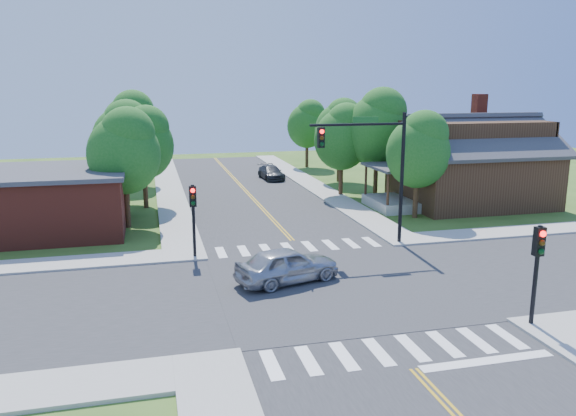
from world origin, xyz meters
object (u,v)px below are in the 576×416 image
object	(u,v)px
car_dgrey	(271,173)
signal_mast_ne	(373,158)
house_ne	(471,159)
car_silver	(287,266)
signal_pole_se	(538,257)
signal_pole_nw	(193,207)

from	to	relation	value
car_dgrey	signal_mast_ne	bearing A→B (deg)	-92.69
house_ne	car_silver	bearing A→B (deg)	-142.18
signal_pole_se	signal_pole_nw	world-z (taller)	same
car_silver	signal_mast_ne	bearing A→B (deg)	-67.72
signal_mast_ne	house_ne	distance (m)	14.23
signal_mast_ne	signal_pole_nw	xyz separation A→B (m)	(-9.51, -0.01, -2.19)
signal_pole_se	car_silver	size ratio (longest dim) A/B	0.76
signal_mast_ne	signal_pole_se	world-z (taller)	signal_mast_ne
signal_mast_ne	signal_pole_nw	distance (m)	9.76
signal_pole_se	signal_pole_nw	bearing A→B (deg)	135.00
signal_pole_nw	house_ne	bearing A→B (deg)	22.69
signal_mast_ne	car_dgrey	distance (m)	23.16
signal_mast_ne	house_ne	size ratio (longest dim) A/B	0.55
signal_mast_ne	car_dgrey	size ratio (longest dim) A/B	1.64
signal_pole_se	house_ne	xyz separation A→B (m)	(9.51, 19.86, 0.67)
signal_mast_ne	car_silver	size ratio (longest dim) A/B	1.44
car_silver	car_dgrey	xyz separation A→B (m)	(5.21, 27.33, -0.18)
signal_pole_nw	car_dgrey	bearing A→B (deg)	68.66
signal_pole_nw	signal_pole_se	bearing A→B (deg)	-45.00
signal_pole_nw	car_silver	xyz separation A→B (m)	(3.69, -4.55, -1.87)
signal_pole_se	car_dgrey	distance (m)	34.12
signal_mast_ne	house_ne	bearing A→B (deg)	37.68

